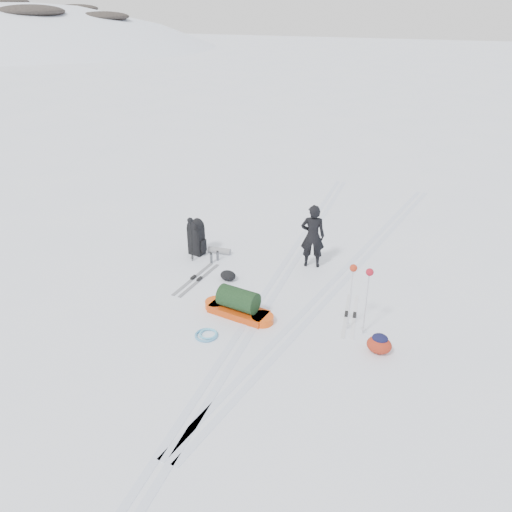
% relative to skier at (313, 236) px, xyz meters
% --- Properties ---
extents(ground, '(200.00, 200.00, 0.00)m').
position_rel_skier_xyz_m(ground, '(-0.44, -1.94, -0.84)').
color(ground, white).
rests_on(ground, ground).
extents(ski_tracks, '(3.38, 17.97, 0.01)m').
position_rel_skier_xyz_m(ski_tracks, '(0.17, -1.06, -0.84)').
color(ski_tracks, silver).
rests_on(ski_tracks, ground).
extents(skier, '(0.70, 0.56, 1.69)m').
position_rel_skier_xyz_m(skier, '(0.00, 0.00, 0.00)').
color(skier, black).
rests_on(skier, ground).
extents(pulk_sled, '(1.72, 0.68, 0.64)m').
position_rel_skier_xyz_m(pulk_sled, '(-0.75, -2.84, -0.60)').
color(pulk_sled, '#C33C0B').
rests_on(pulk_sled, ground).
extents(expedition_rucksack, '(1.09, 0.55, 1.00)m').
position_rel_skier_xyz_m(expedition_rucksack, '(-3.00, -0.55, -0.38)').
color(expedition_rucksack, black).
rests_on(expedition_rucksack, ground).
extents(ski_poles_black, '(0.15, 0.18, 1.23)m').
position_rel_skier_xyz_m(ski_poles_black, '(-2.99, -0.97, 0.16)').
color(ski_poles_black, black).
rests_on(ski_poles_black, ground).
extents(ski_poles_silver, '(0.48, 0.19, 1.52)m').
position_rel_skier_xyz_m(ski_poles_silver, '(1.74, -2.42, 0.43)').
color(ski_poles_silver, silver).
rests_on(ski_poles_silver, ground).
extents(touring_skis_grey, '(0.34, 1.81, 0.07)m').
position_rel_skier_xyz_m(touring_skis_grey, '(-2.38, -1.84, -0.83)').
color(touring_skis_grey, gray).
rests_on(touring_skis_grey, ground).
extents(touring_skis_white, '(0.55, 1.78, 0.06)m').
position_rel_skier_xyz_m(touring_skis_white, '(1.52, -1.90, -0.83)').
color(touring_skis_white, silver).
rests_on(touring_skis_white, ground).
extents(rope_coil, '(0.50, 0.50, 0.06)m').
position_rel_skier_xyz_m(rope_coil, '(-1.01, -3.81, -0.81)').
color(rope_coil, '#4E93BE').
rests_on(rope_coil, ground).
extents(small_daypack, '(0.55, 0.46, 0.42)m').
position_rel_skier_xyz_m(small_daypack, '(2.33, -2.94, -0.64)').
color(small_daypack, maroon).
rests_on(small_daypack, ground).
extents(thermos_pair, '(0.18, 0.30, 0.29)m').
position_rel_skier_xyz_m(thermos_pair, '(-2.42, -0.80, -0.71)').
color(thermos_pair, '#595D61').
rests_on(thermos_pair, ground).
extents(stuff_sack, '(0.40, 0.30, 0.25)m').
position_rel_skier_xyz_m(stuff_sack, '(-1.64, -1.55, -0.72)').
color(stuff_sack, black).
rests_on(stuff_sack, ground).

